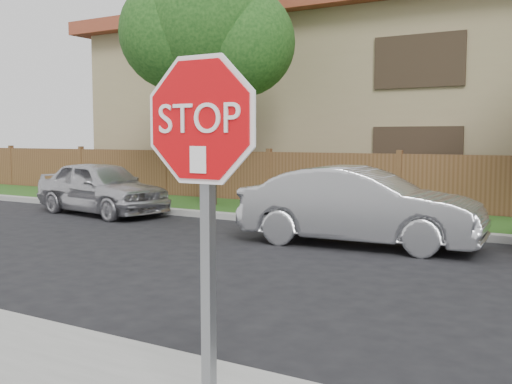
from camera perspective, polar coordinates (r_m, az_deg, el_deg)
The scene contains 4 objects.
tree_left at distance 17.26m, azimuth -4.81°, elevation 15.85°, with size 4.80×3.90×7.78m.
stop_sign at distance 3.38m, azimuth -5.08°, elevation 1.41°, with size 1.01×0.13×2.55m.
sedan_far_left at distance 16.38m, azimuth -14.52°, elevation 0.43°, with size 1.68×4.19×1.43m, color silver.
sedan_left at distance 11.46m, azimuth 9.89°, elevation -1.36°, with size 1.57×4.51×1.49m, color #AEAFB3.
Camera 1 is at (0.93, -4.20, 2.06)m, focal length 42.00 mm.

